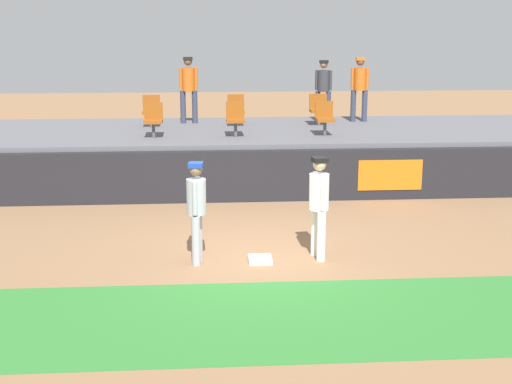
% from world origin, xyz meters
% --- Properties ---
extents(ground_plane, '(60.00, 60.00, 0.00)m').
position_xyz_m(ground_plane, '(0.00, 0.00, 0.00)').
color(ground_plane, '#846042').
extents(grass_foreground_strip, '(18.00, 2.80, 0.01)m').
position_xyz_m(grass_foreground_strip, '(0.00, -2.57, 0.00)').
color(grass_foreground_strip, '#2D722D').
rests_on(grass_foreground_strip, ground_plane).
extents(first_base, '(0.40, 0.40, 0.08)m').
position_xyz_m(first_base, '(0.05, -0.16, 0.04)').
color(first_base, white).
rests_on(first_base, ground_plane).
extents(player_fielder_home, '(0.40, 0.58, 1.80)m').
position_xyz_m(player_fielder_home, '(1.07, -0.02, 1.04)').
color(player_fielder_home, white).
rests_on(player_fielder_home, ground_plane).
extents(player_runner_visitor, '(0.37, 0.49, 1.75)m').
position_xyz_m(player_runner_visitor, '(-1.04, -0.10, 1.02)').
color(player_runner_visitor, '#9EA3AD').
rests_on(player_runner_visitor, ground_plane).
extents(field_wall, '(18.00, 0.26, 1.18)m').
position_xyz_m(field_wall, '(0.02, 4.09, 0.59)').
color(field_wall, black).
rests_on(field_wall, ground_plane).
extents(bleacher_platform, '(18.00, 4.80, 1.29)m').
position_xyz_m(bleacher_platform, '(0.00, 6.66, 0.64)').
color(bleacher_platform, '#59595E').
rests_on(bleacher_platform, ground_plane).
extents(seat_back_right, '(0.48, 0.44, 0.84)m').
position_xyz_m(seat_back_right, '(2.22, 7.33, 1.76)').
color(seat_back_right, '#4C4C51').
rests_on(seat_back_right, bleacher_platform).
extents(seat_back_center, '(0.45, 0.44, 0.84)m').
position_xyz_m(seat_back_center, '(-0.03, 7.33, 1.76)').
color(seat_back_center, '#4C4C51').
rests_on(seat_back_center, bleacher_platform).
extents(seat_front_right, '(0.44, 0.44, 0.84)m').
position_xyz_m(seat_front_right, '(2.09, 5.53, 1.76)').
color(seat_front_right, '#4C4C51').
rests_on(seat_front_right, bleacher_platform).
extents(seat_front_left, '(0.45, 0.44, 0.84)m').
position_xyz_m(seat_front_left, '(-2.13, 5.53, 1.76)').
color(seat_front_left, '#4C4C51').
rests_on(seat_front_left, bleacher_platform).
extents(seat_front_center, '(0.45, 0.44, 0.84)m').
position_xyz_m(seat_front_center, '(-0.13, 5.53, 1.76)').
color(seat_front_center, '#4C4C51').
rests_on(seat_front_center, bleacher_platform).
extents(seat_back_left, '(0.45, 0.44, 0.84)m').
position_xyz_m(seat_back_left, '(-2.31, 7.33, 1.76)').
color(seat_back_left, '#4C4C51').
rests_on(seat_back_left, bleacher_platform).
extents(spectator_hooded, '(0.51, 0.36, 1.81)m').
position_xyz_m(spectator_hooded, '(-1.31, 7.95, 2.34)').
color(spectator_hooded, '#33384C').
rests_on(spectator_hooded, bleacher_platform).
extents(spectator_capped, '(0.46, 0.41, 1.70)m').
position_xyz_m(spectator_capped, '(2.47, 8.12, 2.27)').
color(spectator_capped, '#33384C').
rests_on(spectator_capped, bleacher_platform).
extents(spectator_casual, '(0.50, 0.37, 1.79)m').
position_xyz_m(spectator_casual, '(3.47, 7.94, 2.32)').
color(spectator_casual, '#33384C').
rests_on(spectator_casual, bleacher_platform).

